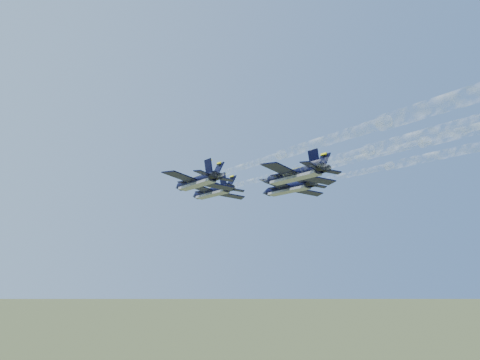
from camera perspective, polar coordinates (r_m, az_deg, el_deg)
jet_lead at (r=105.87m, az=-3.06°, el=-1.28°), size 13.08×17.05×4.09m
jet_left at (r=91.54m, az=-4.71°, el=-0.19°), size 13.08×17.05×4.09m
jet_right at (r=100.19m, az=5.11°, el=-0.87°), size 13.08×17.05×4.09m
jet_slot at (r=83.89m, az=5.74°, el=0.55°), size 13.08×17.05×4.09m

